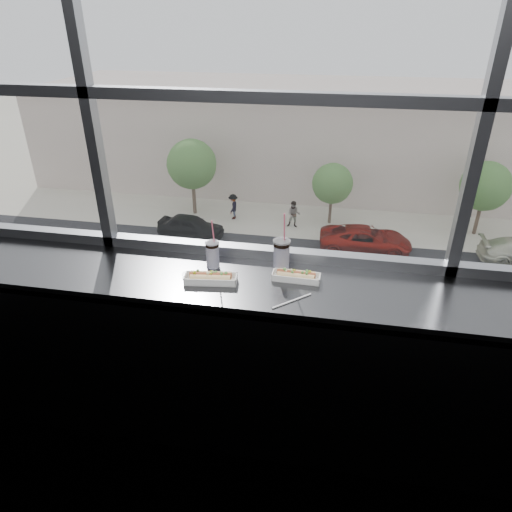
% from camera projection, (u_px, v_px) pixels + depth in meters
% --- Properties ---
extents(wall_back_lower, '(6.00, 0.00, 6.00)m').
position_uv_depth(wall_back_lower, '(269.00, 332.00, 2.94)').
color(wall_back_lower, black).
rests_on(wall_back_lower, ground).
extents(window_glass, '(6.00, 0.00, 6.00)m').
position_uv_depth(window_glass, '(275.00, 29.00, 2.13)').
color(window_glass, silver).
rests_on(window_glass, ground).
extents(window_mullions, '(6.00, 0.08, 2.40)m').
position_uv_depth(window_mullions, '(274.00, 29.00, 2.11)').
color(window_mullions, gray).
rests_on(window_mullions, ground).
extents(counter, '(6.00, 0.55, 0.06)m').
position_uv_depth(counter, '(262.00, 286.00, 2.45)').
color(counter, '#4E4F51').
rests_on(counter, ground).
extents(counter_fascia, '(6.00, 0.04, 1.04)m').
position_uv_depth(counter_fascia, '(254.00, 392.00, 2.48)').
color(counter_fascia, '#4E4F51').
rests_on(counter_fascia, ground).
extents(hotdog_tray_left, '(0.29, 0.13, 0.07)m').
position_uv_depth(hotdog_tray_left, '(211.00, 278.00, 2.42)').
color(hotdog_tray_left, white).
rests_on(hotdog_tray_left, counter).
extents(hotdog_tray_right, '(0.26, 0.09, 0.06)m').
position_uv_depth(hotdog_tray_right, '(296.00, 276.00, 2.44)').
color(hotdog_tray_right, white).
rests_on(hotdog_tray_right, counter).
extents(soda_cup_left, '(0.08, 0.08, 0.29)m').
position_uv_depth(soda_cup_left, '(213.00, 253.00, 2.54)').
color(soda_cup_left, white).
rests_on(soda_cup_left, counter).
extents(soda_cup_right, '(0.10, 0.10, 0.35)m').
position_uv_depth(soda_cup_right, '(281.00, 254.00, 2.49)').
color(soda_cup_right, white).
rests_on(soda_cup_right, counter).
extents(loose_straw, '(0.18, 0.17, 0.01)m').
position_uv_depth(loose_straw, '(292.00, 301.00, 2.26)').
color(loose_straw, white).
rests_on(loose_straw, counter).
extents(wrapper, '(0.10, 0.07, 0.03)m').
position_uv_depth(wrapper, '(191.00, 275.00, 2.47)').
color(wrapper, silver).
rests_on(wrapper, counter).
extents(plaza_ground, '(120.00, 120.00, 0.00)m').
position_uv_depth(plaza_ground, '(335.00, 162.00, 46.09)').
color(plaza_ground, beige).
rests_on(plaza_ground, ground).
extents(plaza_near, '(50.00, 14.00, 0.04)m').
position_uv_depth(plaza_near, '(299.00, 489.00, 14.45)').
color(plaza_near, beige).
rests_on(plaza_near, plaza_ground).
extents(street_asphalt, '(80.00, 10.00, 0.06)m').
position_uv_depth(street_asphalt, '(322.00, 280.00, 25.71)').
color(street_asphalt, black).
rests_on(street_asphalt, plaza_ground).
extents(far_sidewalk, '(80.00, 6.00, 0.04)m').
position_uv_depth(far_sidewalk, '(328.00, 223.00, 32.65)').
color(far_sidewalk, beige).
rests_on(far_sidewalk, plaza_ground).
extents(far_building, '(50.00, 14.00, 8.00)m').
position_uv_depth(far_building, '(337.00, 135.00, 39.43)').
color(far_building, '#BFAEA3').
rests_on(far_building, plaza_ground).
extents(car_near_c, '(3.16, 7.05, 2.31)m').
position_uv_depth(car_near_c, '(293.00, 299.00, 21.88)').
color(car_near_c, '#942847').
rests_on(car_near_c, street_asphalt).
extents(car_far_a, '(3.06, 6.22, 2.00)m').
position_uv_depth(car_far_a, '(191.00, 223.00, 30.12)').
color(car_far_a, black).
rests_on(car_far_a, street_asphalt).
extents(car_far_b, '(2.91, 6.41, 2.10)m').
position_uv_depth(car_far_b, '(366.00, 236.00, 28.28)').
color(car_far_b, '#7F0903').
rests_on(car_far_b, street_asphalt).
extents(car_near_a, '(2.56, 5.69, 1.86)m').
position_uv_depth(car_near_a, '(83.00, 281.00, 23.76)').
color(car_near_a, gray).
rests_on(car_near_a, street_asphalt).
extents(car_near_d, '(3.28, 6.39, 2.04)m').
position_uv_depth(car_near_d, '(466.00, 319.00, 20.68)').
color(car_near_d, silver).
rests_on(car_near_d, street_asphalt).
extents(car_near_b, '(2.85, 6.67, 2.21)m').
position_uv_depth(car_near_b, '(189.00, 289.00, 22.74)').
color(car_near_b, '#2E2E2E').
rests_on(car_near_b, street_asphalt).
extents(pedestrian_a, '(0.74, 0.99, 2.23)m').
position_uv_depth(pedestrian_a, '(233.00, 204.00, 32.79)').
color(pedestrian_a, '#66605B').
rests_on(pedestrian_a, far_sidewalk).
extents(pedestrian_b, '(1.01, 0.76, 2.28)m').
position_uv_depth(pedestrian_b, '(294.00, 212.00, 31.48)').
color(pedestrian_b, '#66605B').
rests_on(pedestrian_b, far_sidewalk).
extents(tree_left, '(3.57, 3.57, 5.58)m').
position_uv_depth(tree_left, '(192.00, 164.00, 32.46)').
color(tree_left, '#47382B').
rests_on(tree_left, far_sidewalk).
extents(tree_center, '(2.81, 2.81, 4.39)m').
position_uv_depth(tree_center, '(332.00, 184.00, 31.24)').
color(tree_center, '#47382B').
rests_on(tree_center, far_sidewalk).
extents(tree_right, '(3.22, 3.22, 5.04)m').
position_uv_depth(tree_right, '(486.00, 186.00, 29.46)').
color(tree_right, '#47382B').
rests_on(tree_right, far_sidewalk).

